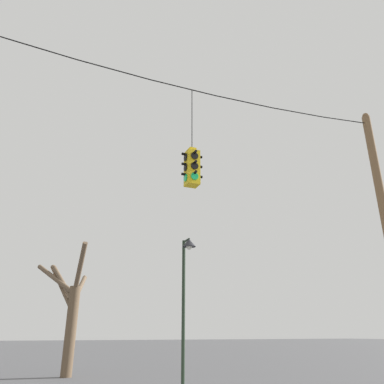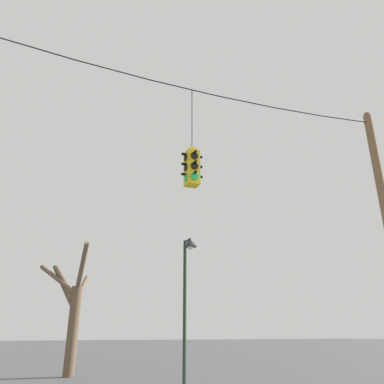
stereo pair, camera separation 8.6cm
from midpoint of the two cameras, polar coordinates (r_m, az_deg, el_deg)
name	(u,v)px [view 1 (the left image)]	position (r m, az deg, el deg)	size (l,w,h in m)	color
span_wire	(184,84)	(11.17, -1.50, 16.12)	(13.88, 0.03, 0.42)	black
traffic_light_over_intersection	(192,167)	(9.92, -0.25, 3.76)	(0.58, 0.58, 2.96)	yellow
street_lamp	(186,275)	(13.50, -1.05, -12.47)	(0.48, 0.82, 4.91)	#233323
bare_tree	(69,308)	(18.14, -18.32, -16.43)	(2.46, 4.22, 5.35)	brown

